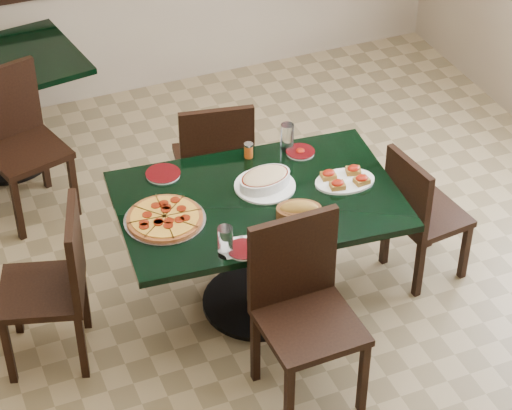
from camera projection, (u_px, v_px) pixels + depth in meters
name	position (u px, v px, depth m)	size (l,w,h in m)	color
floor	(269.00, 322.00, 5.58)	(5.50, 5.50, 0.00)	olive
main_table	(258.00, 225.00, 5.36)	(1.56, 1.08, 0.75)	black
chair_far	(215.00, 159.00, 5.94)	(0.51, 0.51, 0.93)	black
chair_near	(302.00, 301.00, 4.89)	(0.48, 0.48, 1.00)	black
chair_right	(419.00, 211.00, 5.63)	(0.43, 0.43, 0.84)	black
chair_left	(57.00, 279.00, 5.08)	(0.54, 0.54, 0.93)	black
back_chair_near	(17.00, 134.00, 6.12)	(0.55, 0.55, 0.96)	black
pepperoni_pizza	(165.00, 218.00, 5.08)	(0.42, 0.42, 0.04)	#B8B8BF
lasagna_casserole	(265.00, 180.00, 5.30)	(0.33, 0.33, 0.09)	silver
bread_basket	(299.00, 211.00, 5.10)	(0.27, 0.23, 0.10)	brown
bruschetta_platter	(345.00, 179.00, 5.35)	(0.35, 0.26, 0.05)	silver
side_plate_near	(243.00, 250.00, 4.90)	(0.16, 0.16, 0.02)	silver
side_plate_far_r	(300.00, 152.00, 5.58)	(0.16, 0.16, 0.03)	silver
side_plate_far_l	(163.00, 174.00, 5.41)	(0.19, 0.19, 0.02)	silver
napkin_setting	(240.00, 247.00, 4.93)	(0.19, 0.19, 0.01)	silver
water_glass_a	(287.00, 137.00, 5.57)	(0.07, 0.07, 0.16)	silver
water_glass_b	(225.00, 242.00, 4.83)	(0.08, 0.08, 0.16)	silver
pepper_shaker	(249.00, 150.00, 5.53)	(0.05, 0.05, 0.09)	#C65315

